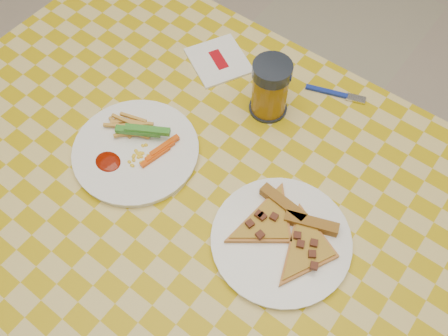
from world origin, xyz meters
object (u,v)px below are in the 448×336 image
at_px(table, 208,216).
at_px(plate_right, 281,241).
at_px(plate_left, 136,152).
at_px(drink_glass, 270,89).

bearing_deg(table, plate_right, 4.07).
xyz_separation_m(plate_left, plate_right, (0.33, 0.01, 0.00)).
height_order(plate_left, drink_glass, drink_glass).
height_order(table, plate_right, plate_right).
bearing_deg(plate_right, table, -175.93).
height_order(plate_left, plate_right, same).
relative_size(table, plate_right, 5.26).
distance_m(plate_left, plate_right, 0.33).
xyz_separation_m(plate_left, drink_glass, (0.14, 0.25, 0.06)).
relative_size(table, drink_glass, 9.94).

